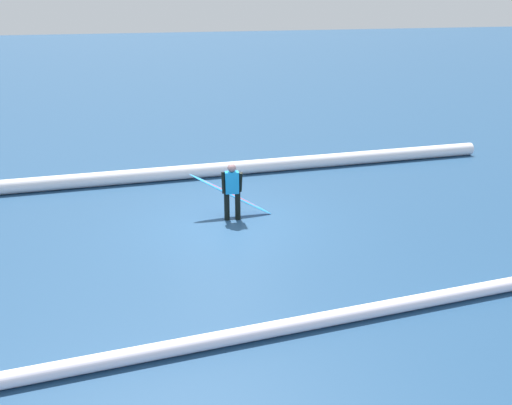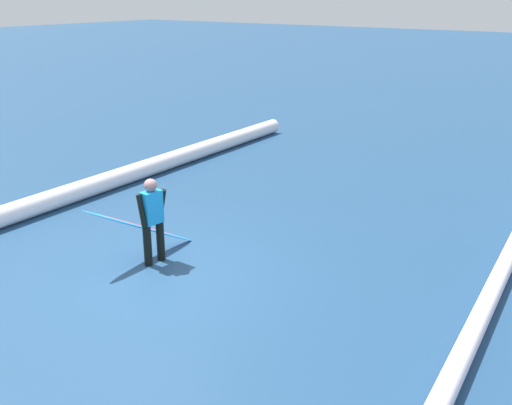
% 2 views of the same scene
% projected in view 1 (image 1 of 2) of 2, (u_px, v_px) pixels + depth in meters
% --- Properties ---
extents(ground_plane, '(134.42, 134.42, 0.00)m').
position_uv_depth(ground_plane, '(227.00, 223.00, 14.25)').
color(ground_plane, navy).
extents(surfer, '(0.52, 0.25, 1.50)m').
position_uv_depth(surfer, '(232.00, 189.00, 14.17)').
color(surfer, black).
rests_on(surfer, ground_plane).
extents(surfboard, '(2.14, 0.65, 1.17)m').
position_uv_depth(surfboard, '(231.00, 194.00, 14.57)').
color(surfboard, '#268CE5').
rests_on(surfboard, ground_plane).
extents(wave_crest_foreground, '(19.98, 1.03, 0.43)m').
position_uv_depth(wave_crest_foreground, '(194.00, 171.00, 17.56)').
color(wave_crest_foreground, white).
rests_on(wave_crest_foreground, ground_plane).
extents(wave_crest_midground, '(23.72, 2.12, 0.27)m').
position_uv_depth(wave_crest_midground, '(401.00, 305.00, 10.30)').
color(wave_crest_midground, white).
rests_on(wave_crest_midground, ground_plane).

